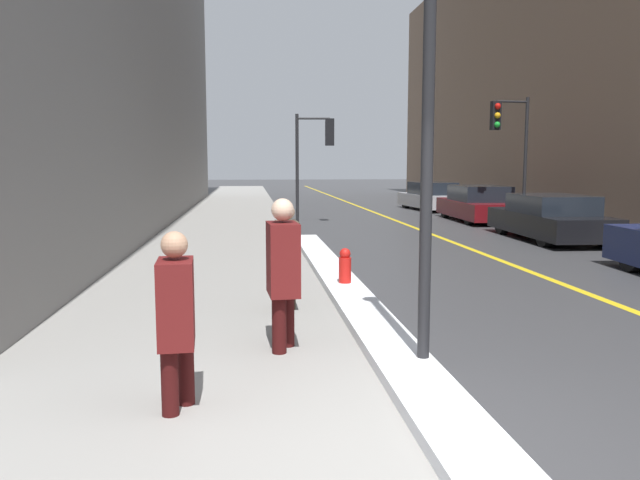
{
  "coord_description": "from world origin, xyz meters",
  "views": [
    {
      "loc": [
        -1.32,
        -4.08,
        2.04
      ],
      "look_at": [
        -0.4,
        4.0,
        1.05
      ],
      "focal_mm": 35.0,
      "sensor_mm": 36.0,
      "label": 1
    }
  ],
  "objects_px": {
    "parked_car_silver": "(432,197)",
    "fire_hydrant": "(345,270)",
    "traffic_light_near": "(317,145)",
    "pedestrian_with_shoulder_bag": "(283,267)",
    "pedestrian_trailing": "(287,253)",
    "parked_car_maroon": "(478,204)",
    "traffic_light_far": "(508,133)",
    "pedestrian_nearside": "(176,313)",
    "lamp_post": "(429,55)",
    "parked_car_black": "(549,218)"
  },
  "relations": [
    {
      "from": "parked_car_silver",
      "to": "fire_hydrant",
      "type": "bearing_deg",
      "value": 153.56
    },
    {
      "from": "traffic_light_near",
      "to": "pedestrian_with_shoulder_bag",
      "type": "distance_m",
      "value": 14.66
    },
    {
      "from": "pedestrian_trailing",
      "to": "parked_car_silver",
      "type": "height_order",
      "value": "pedestrian_trailing"
    },
    {
      "from": "pedestrian_trailing",
      "to": "parked_car_maroon",
      "type": "bearing_deg",
      "value": 146.07
    },
    {
      "from": "traffic_light_near",
      "to": "parked_car_silver",
      "type": "distance_m",
      "value": 8.73
    },
    {
      "from": "traffic_light_far",
      "to": "pedestrian_nearside",
      "type": "bearing_deg",
      "value": 52.47
    },
    {
      "from": "lamp_post",
      "to": "parked_car_black",
      "type": "distance_m",
      "value": 12.25
    },
    {
      "from": "lamp_post",
      "to": "parked_car_black",
      "type": "relative_size",
      "value": 1.08
    },
    {
      "from": "pedestrian_trailing",
      "to": "parked_car_black",
      "type": "height_order",
      "value": "pedestrian_trailing"
    },
    {
      "from": "pedestrian_nearside",
      "to": "pedestrian_trailing",
      "type": "distance_m",
      "value": 3.56
    },
    {
      "from": "lamp_post",
      "to": "traffic_light_far",
      "type": "xyz_separation_m",
      "value": [
        6.59,
        13.55,
        -0.04
      ]
    },
    {
      "from": "pedestrian_with_shoulder_bag",
      "to": "fire_hydrant",
      "type": "distance_m",
      "value": 3.4
    },
    {
      "from": "traffic_light_far",
      "to": "parked_car_black",
      "type": "relative_size",
      "value": 0.88
    },
    {
      "from": "lamp_post",
      "to": "parked_car_maroon",
      "type": "relative_size",
      "value": 1.08
    },
    {
      "from": "traffic_light_near",
      "to": "parked_car_silver",
      "type": "bearing_deg",
      "value": 51.07
    },
    {
      "from": "parked_car_black",
      "to": "parked_car_maroon",
      "type": "xyz_separation_m",
      "value": [
        0.14,
        5.68,
        0.01
      ]
    },
    {
      "from": "traffic_light_near",
      "to": "parked_car_maroon",
      "type": "distance_m",
      "value": 6.3
    },
    {
      "from": "traffic_light_near",
      "to": "pedestrian_with_shoulder_bag",
      "type": "height_order",
      "value": "traffic_light_near"
    },
    {
      "from": "parked_car_black",
      "to": "parked_car_maroon",
      "type": "bearing_deg",
      "value": 0.61
    },
    {
      "from": "traffic_light_far",
      "to": "pedestrian_nearside",
      "type": "xyz_separation_m",
      "value": [
        -8.89,
        -14.31,
        -2.19
      ]
    },
    {
      "from": "parked_car_silver",
      "to": "fire_hydrant",
      "type": "relative_size",
      "value": 6.31
    },
    {
      "from": "traffic_light_far",
      "to": "parked_car_silver",
      "type": "distance_m",
      "value": 8.22
    },
    {
      "from": "parked_car_black",
      "to": "parked_car_maroon",
      "type": "height_order",
      "value": "parked_car_maroon"
    },
    {
      "from": "parked_car_silver",
      "to": "pedestrian_with_shoulder_bag",
      "type": "bearing_deg",
      "value": 153.61
    },
    {
      "from": "parked_car_silver",
      "to": "traffic_light_far",
      "type": "bearing_deg",
      "value": 175.33
    },
    {
      "from": "pedestrian_with_shoulder_bag",
      "to": "parked_car_black",
      "type": "xyz_separation_m",
      "value": [
        7.74,
        9.32,
        -0.34
      ]
    },
    {
      "from": "pedestrian_nearside",
      "to": "pedestrian_trailing",
      "type": "xyz_separation_m",
      "value": [
        1.11,
        3.38,
        -0.0
      ]
    },
    {
      "from": "parked_car_maroon",
      "to": "parked_car_silver",
      "type": "distance_m",
      "value": 5.56
    },
    {
      "from": "pedestrian_with_shoulder_bag",
      "to": "parked_car_silver",
      "type": "distance_m",
      "value": 21.99
    },
    {
      "from": "pedestrian_with_shoulder_bag",
      "to": "fire_hydrant",
      "type": "xyz_separation_m",
      "value": [
        1.17,
        3.13,
        -0.58
      ]
    },
    {
      "from": "parked_car_black",
      "to": "parked_car_silver",
      "type": "xyz_separation_m",
      "value": [
        0.07,
        11.24,
        -0.01
      ]
    },
    {
      "from": "pedestrian_with_shoulder_bag",
      "to": "parked_car_maroon",
      "type": "distance_m",
      "value": 16.94
    },
    {
      "from": "pedestrian_trailing",
      "to": "parked_car_maroon",
      "type": "distance_m",
      "value": 15.31
    },
    {
      "from": "lamp_post",
      "to": "parked_car_black",
      "type": "height_order",
      "value": "lamp_post"
    },
    {
      "from": "lamp_post",
      "to": "parked_car_maroon",
      "type": "height_order",
      "value": "lamp_post"
    },
    {
      "from": "parked_car_black",
      "to": "pedestrian_with_shoulder_bag",
      "type": "bearing_deg",
      "value": 142.35
    },
    {
      "from": "traffic_light_far",
      "to": "parked_car_maroon",
      "type": "distance_m",
      "value": 3.33
    },
    {
      "from": "traffic_light_near",
      "to": "fire_hydrant",
      "type": "bearing_deg",
      "value": -89.34
    },
    {
      "from": "lamp_post",
      "to": "traffic_light_far",
      "type": "height_order",
      "value": "lamp_post"
    },
    {
      "from": "traffic_light_far",
      "to": "pedestrian_trailing",
      "type": "height_order",
      "value": "traffic_light_far"
    },
    {
      "from": "pedestrian_nearside",
      "to": "fire_hydrant",
      "type": "bearing_deg",
      "value": 152.14
    },
    {
      "from": "pedestrian_with_shoulder_bag",
      "to": "pedestrian_trailing",
      "type": "xyz_separation_m",
      "value": [
        0.15,
        1.78,
        -0.1
      ]
    },
    {
      "from": "lamp_post",
      "to": "parked_car_silver",
      "type": "xyz_separation_m",
      "value": [
        6.46,
        21.39,
        -2.48
      ]
    },
    {
      "from": "parked_car_black",
      "to": "traffic_light_far",
      "type": "bearing_deg",
      "value": -1.24
    },
    {
      "from": "traffic_light_near",
      "to": "pedestrian_nearside",
      "type": "xyz_separation_m",
      "value": [
        -2.92,
        -16.03,
        -1.85
      ]
    },
    {
      "from": "pedestrian_with_shoulder_bag",
      "to": "parked_car_silver",
      "type": "height_order",
      "value": "pedestrian_with_shoulder_bag"
    },
    {
      "from": "lamp_post",
      "to": "fire_hydrant",
      "type": "distance_m",
      "value": 4.81
    },
    {
      "from": "pedestrian_nearside",
      "to": "pedestrian_with_shoulder_bag",
      "type": "bearing_deg",
      "value": 145.48
    },
    {
      "from": "traffic_light_far",
      "to": "parked_car_black",
      "type": "height_order",
      "value": "traffic_light_far"
    },
    {
      "from": "parked_car_black",
      "to": "parked_car_maroon",
      "type": "distance_m",
      "value": 5.68
    }
  ]
}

